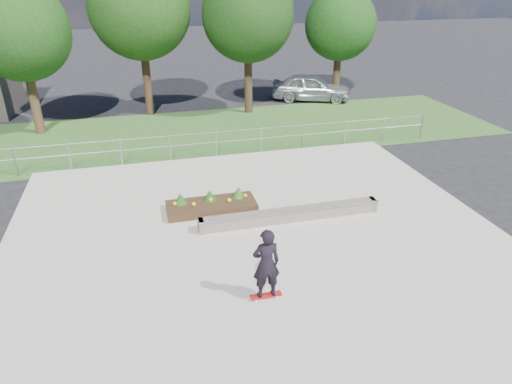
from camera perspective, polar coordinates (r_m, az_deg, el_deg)
ground at (r=13.53m, az=0.78°, el=-6.99°), size 120.00×120.00×0.00m
grass_verge at (r=23.34m, az=-6.40°, el=7.42°), size 30.00×8.00×0.02m
concrete_slab at (r=13.52m, az=0.78°, el=-6.88°), size 15.00×15.00×0.06m
fence at (r=19.82m, az=-4.95°, el=6.43°), size 20.06×0.06×1.20m
tree_far_left at (r=24.59m, az=-27.47°, el=17.37°), size 4.55×4.55×7.15m
tree_mid_left at (r=26.02m, az=-14.34°, el=21.34°), size 5.25×5.25×8.25m
tree_mid_right at (r=25.76m, az=-1.02°, el=21.19°), size 4.90×4.90×7.70m
tree_far_right at (r=29.20m, az=10.50°, el=19.87°), size 4.20×4.20×6.60m
grind_ledge at (r=14.77m, az=4.34°, el=-2.83°), size 6.00×0.44×0.43m
planter_bed at (r=15.50m, az=-5.63°, el=-1.51°), size 3.00×1.20×0.61m
skateboarder at (r=10.99m, az=1.29°, el=-8.97°), size 0.80×0.45×1.95m
parked_car at (r=29.34m, az=6.90°, el=12.88°), size 5.20×3.57×1.64m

